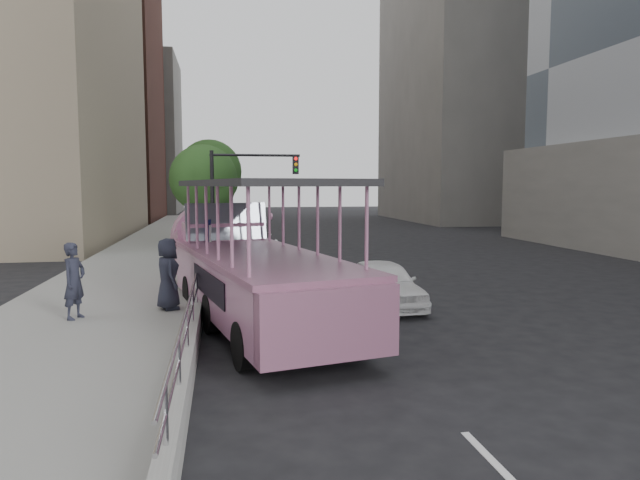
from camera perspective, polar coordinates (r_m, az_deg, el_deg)
The scene contains 15 objects.
ground at distance 15.09m, azimuth -0.12°, elevation -8.33°, with size 160.00×160.00×0.00m, color black.
sidewalk at distance 24.91m, azimuth -17.27°, elevation -2.72°, with size 5.50×80.00×0.30m, color gray.
kerb_wall at distance 16.76m, azimuth -11.92°, elevation -5.37°, with size 0.24×30.00×0.36m, color #AAABA5.
guardrail at distance 16.64m, azimuth -11.96°, elevation -3.13°, with size 0.07×22.00×0.71m.
duck_boat at distance 15.59m, azimuth -7.41°, elevation -2.74°, with size 5.09×11.55×3.73m.
car at distance 17.11m, azimuth 6.40°, elevation -4.34°, with size 1.64×4.07×1.39m, color white.
pedestrian_near at distance 15.36m, azimuth -23.36°, elevation -3.77°, with size 0.70×0.46×1.90m, color #242635.
pedestrian_far at distance 15.72m, azimuth -14.97°, elevation -3.29°, with size 0.93×0.61×1.91m, color #242635.
parking_sign at distance 17.56m, azimuth -10.83°, elevation -1.04°, with size 0.25×0.54×2.58m.
traffic_signal at distance 26.96m, azimuth -8.18°, elevation 5.22°, with size 4.20×0.32×5.20m.
street_tree_near at distance 30.39m, azimuth -11.40°, elevation 5.80°, with size 3.52×3.52×5.72m.
street_tree_far at distance 36.39m, azimuth -10.82°, elevation 6.51°, with size 3.97×3.97×6.45m.
midrise_brick at distance 65.04m, azimuth -24.13°, elevation 13.34°, with size 18.00×16.00×26.00m, color brown.
midrise_stone_a at distance 64.41m, azimuth 17.43°, elevation 16.35°, with size 20.00×20.00×32.00m, color gray.
midrise_stone_b at distance 79.87m, azimuth -19.75°, elevation 9.78°, with size 16.00×14.00×20.00m, color gray.
Camera 1 is at (-2.44, -14.45, 3.61)m, focal length 32.00 mm.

